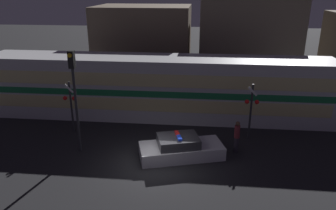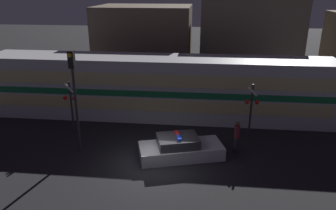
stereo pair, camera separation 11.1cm
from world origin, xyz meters
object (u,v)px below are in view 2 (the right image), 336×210
pedestrian (237,137)px  crossing_signal_near (251,108)px  police_car (180,149)px  traffic_light_corner (74,87)px  train (158,87)px

pedestrian → crossing_signal_near: (0.91, 1.75, 1.08)m
police_car → traffic_light_corner: size_ratio=0.84×
crossing_signal_near → traffic_light_corner: bearing=-165.0°
pedestrian → traffic_light_corner: bearing=-174.6°
police_car → crossing_signal_near: crossing_signal_near is taller
train → police_car: 6.31m
traffic_light_corner → train: bearing=57.6°
police_car → pedestrian: (3.02, 0.90, 0.44)m
pedestrian → traffic_light_corner: 9.11m
police_car → traffic_light_corner: traffic_light_corner is taller
train → pedestrian: bearing=-44.1°
train → crossing_signal_near: bearing=-27.7°
pedestrian → crossing_signal_near: size_ratio=0.53×
pedestrian → train: bearing=135.9°
train → police_car: (2.00, -5.76, -1.61)m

